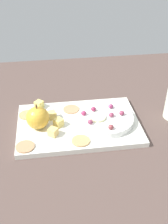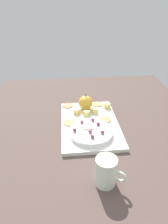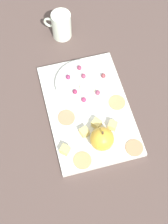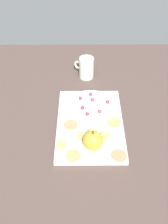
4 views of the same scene
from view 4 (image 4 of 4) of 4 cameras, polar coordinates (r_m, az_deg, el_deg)
table at (r=105.60cm, az=0.69°, el=-2.85°), size 117.26×101.44×4.15cm
platter at (r=102.34cm, az=1.26°, el=-2.45°), size 36.96×24.48×1.60cm
serving_dish at (r=107.08cm, az=1.47°, el=1.35°), size 17.20×17.20×1.89cm
apple_whole at (r=91.12cm, az=1.87°, el=-6.03°), size 6.78×6.78×6.78cm
apple_stem at (r=88.14cm, az=1.92°, el=-4.34°), size 0.50×0.50×1.20cm
cheese_cube_0 at (r=96.75cm, az=1.84°, el=-4.20°), size 3.31×3.31×2.35cm
cheese_cube_1 at (r=93.20cm, az=-4.73°, el=-6.81°), size 3.31×3.31×2.35cm
cheese_cube_2 at (r=95.77cm, az=4.47°, el=-4.99°), size 3.28×3.28×2.35cm
cheese_cube_3 at (r=95.48cm, az=-0.63°, el=-5.01°), size 2.94×2.94×2.35cm
cracker_0 at (r=100.63cm, az=-2.79°, el=-2.68°), size 5.13×5.13×0.40cm
cracker_1 at (r=91.31cm, az=-2.28°, el=-9.07°), size 5.13×5.13×0.40cm
cracker_2 at (r=91.97cm, az=7.33°, el=-9.00°), size 5.13×5.13×0.40cm
cracker_3 at (r=101.96cm, az=6.29°, el=-2.18°), size 5.13×5.13×0.40cm
grape_0 at (r=103.63cm, az=-0.33°, el=0.88°), size 1.61×1.45×1.39cm
grape_1 at (r=101.29cm, az=0.46°, el=-0.35°), size 1.61×1.45×1.37cm
grape_2 at (r=102.30cm, az=3.32°, el=0.13°), size 1.61×1.45×1.44cm
grape_3 at (r=107.91cm, az=-0.74°, el=2.90°), size 1.61×1.45×1.35cm
grape_4 at (r=109.82cm, az=1.46°, el=3.76°), size 1.61×1.45×1.44cm
grape_5 at (r=107.26cm, az=1.76°, el=2.62°), size 1.61×1.45×1.45cm
grape_6 at (r=106.52cm, az=4.99°, el=2.13°), size 1.61×1.45×1.52cm
apple_slice_0 at (r=104.44cm, az=1.89°, el=0.96°), size 4.80×4.80×0.60cm
cup at (r=123.74cm, az=0.50°, el=9.25°), size 6.96×8.96×9.71cm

